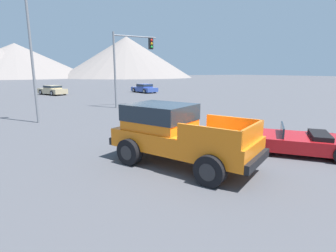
% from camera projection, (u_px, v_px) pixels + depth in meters
% --- Properties ---
extents(ground_plane, '(320.00, 320.00, 0.00)m').
position_uv_depth(ground_plane, '(186.00, 161.00, 8.82)').
color(ground_plane, '#4C4C51').
extents(orange_pickup_truck, '(3.76, 5.15, 1.90)m').
position_uv_depth(orange_pickup_truck, '(174.00, 131.00, 8.45)').
color(orange_pickup_truck, orange).
rests_on(orange_pickup_truck, ground_plane).
extents(red_convertible_car, '(4.21, 4.50, 1.01)m').
position_uv_depth(red_convertible_car, '(296.00, 142.00, 9.62)').
color(red_convertible_car, '#B21419').
rests_on(red_convertible_car, ground_plane).
extents(parked_car_tan, '(3.31, 4.53, 1.19)m').
position_uv_depth(parked_car_tan, '(52.00, 90.00, 33.23)').
color(parked_car_tan, tan).
rests_on(parked_car_tan, ground_plane).
extents(parked_car_blue, '(2.49, 4.46, 1.21)m').
position_uv_depth(parked_car_blue, '(144.00, 88.00, 36.67)').
color(parked_car_blue, '#334C9E').
rests_on(parked_car_blue, ground_plane).
extents(traffic_light_main, '(3.74, 0.38, 5.97)m').
position_uv_depth(traffic_light_main, '(131.00, 56.00, 21.36)').
color(traffic_light_main, slate).
rests_on(traffic_light_main, ground_plane).
extents(street_lamp_post, '(0.90, 0.24, 7.31)m').
position_uv_depth(street_lamp_post, '(30.00, 44.00, 14.45)').
color(street_lamp_post, slate).
rests_on(street_lamp_post, ground_plane).
extents(distant_mountain_range, '(131.63, 81.16, 18.69)m').
position_uv_depth(distant_mountain_range, '(34.00, 59.00, 114.18)').
color(distant_mountain_range, gray).
rests_on(distant_mountain_range, ground_plane).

